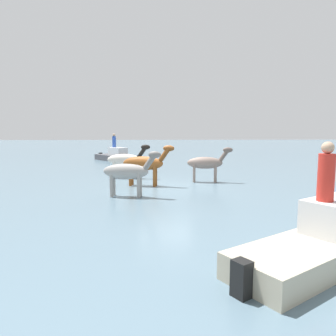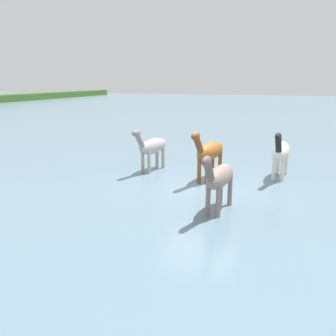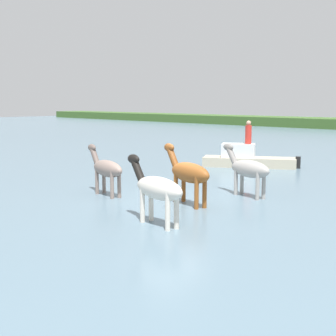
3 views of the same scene
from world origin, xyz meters
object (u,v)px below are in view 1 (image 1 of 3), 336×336
horse_dark_mare (128,172)px  horse_gray_outer (126,160)px  person_watcher_seated (114,141)px  horse_chestnut_trailing (145,164)px  horse_dun_straggler (206,163)px  boat_motor_center (328,244)px  boat_tender_starboard (115,157)px  person_helmsman_aft (326,174)px

horse_dark_mare → horse_gray_outer: (0.47, -4.95, 0.02)m
horse_gray_outer → person_watcher_seated: person_watcher_seated is taller
horse_chestnut_trailing → horse_dark_mare: 2.55m
horse_dun_straggler → boat_motor_center: horse_dun_straggler is taller
horse_dun_straggler → person_watcher_seated: bearing=125.0°
boat_tender_starboard → person_helmsman_aft: 22.48m
horse_dark_mare → boat_motor_center: bearing=-43.3°
horse_gray_outer → boat_tender_starboard: (1.75, -10.22, -0.71)m
horse_dark_mare → boat_motor_center: size_ratio=0.50×
boat_tender_starboard → person_helmsman_aft: person_helmsman_aft is taller
horse_dun_straggler → person_watcher_seated: (6.02, -11.93, 0.76)m
horse_dark_mare → person_watcher_seated: person_watcher_seated is taller
boat_tender_starboard → person_helmsman_aft: (-6.61, 21.44, 1.42)m
horse_chestnut_trailing → boat_tender_starboard: 13.03m
horse_dark_mare → person_watcher_seated: (2.29, -15.32, 0.74)m
horse_chestnut_trailing → boat_motor_center: (-3.85, 8.80, -0.75)m
horse_gray_outer → person_watcher_seated: 10.55m
horse_dun_straggler → person_helmsman_aft: person_helmsman_aft is taller
horse_chestnut_trailing → person_watcher_seated: 13.19m
horse_chestnut_trailing → horse_dun_straggler: bearing=29.2°
horse_dun_straggler → boat_motor_center: (-0.74, 9.72, -0.67)m
horse_chestnut_trailing → horse_dark_mare: (0.62, 2.47, -0.07)m
horse_gray_outer → person_watcher_seated: (1.82, -10.37, 0.72)m
boat_tender_starboard → person_watcher_seated: bearing=167.6°
horse_chestnut_trailing → boat_tender_starboard: bearing=115.3°
boat_motor_center → person_helmsman_aft: size_ratio=3.92×
person_helmsman_aft → horse_dark_mare: bearing=-55.0°
horse_gray_outer → boat_tender_starboard: bearing=106.1°
horse_chestnut_trailing → person_helmsman_aft: size_ratio=2.10×
horse_dark_mare → boat_tender_starboard: (2.22, -15.17, -0.68)m
boat_motor_center → person_watcher_seated: (6.76, -21.65, 1.43)m
horse_gray_outer → boat_motor_center: 12.34m
horse_dark_mare → boat_tender_starboard: size_ratio=0.51×
horse_gray_outer → person_watcher_seated: size_ratio=2.02×
horse_chestnut_trailing → person_helmsman_aft: bearing=-54.0°
horse_dark_mare → horse_gray_outer: horse_gray_outer is taller
horse_gray_outer → person_helmsman_aft: person_helmsman_aft is taller
horse_gray_outer → person_watcher_seated: bearing=106.3°
horse_dark_mare → person_helmsman_aft: bearing=-43.5°
horse_gray_outer → horse_chestnut_trailing: bearing=-59.9°
horse_gray_outer → horse_dun_straggler: 4.48m
horse_gray_outer → horse_dun_straggler: size_ratio=1.04×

